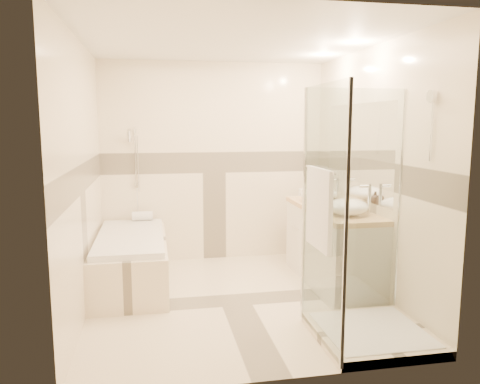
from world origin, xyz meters
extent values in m
cube|color=beige|center=(0.00, 0.00, -0.01)|extent=(2.80, 3.00, 0.01)
cube|color=white|center=(0.00, 0.00, 2.50)|extent=(2.80, 3.00, 0.01)
cube|color=beige|center=(0.00, 1.50, 1.25)|extent=(2.80, 0.01, 2.50)
cube|color=beige|center=(0.00, -1.50, 1.25)|extent=(2.80, 0.01, 2.50)
cube|color=beige|center=(-1.40, 0.00, 1.25)|extent=(0.01, 3.00, 2.50)
cube|color=beige|center=(1.40, 0.00, 1.25)|extent=(0.01, 3.00, 2.50)
cube|color=white|center=(1.39, 0.30, 1.45)|extent=(0.01, 1.60, 1.00)
cylinder|color=silver|center=(-0.97, 1.47, 1.35)|extent=(0.02, 0.02, 0.70)
cube|color=beige|center=(-1.02, 0.65, 0.25)|extent=(0.75, 1.70, 0.50)
cube|color=white|center=(-1.02, 0.65, 0.53)|extent=(0.69, 1.60, 0.06)
ellipsoid|color=white|center=(-1.02, 0.65, 0.48)|extent=(0.56, 1.40, 0.16)
cube|color=white|center=(1.12, 0.30, 0.40)|extent=(0.55, 1.60, 0.80)
cylinder|color=silver|center=(0.83, -0.10, 0.55)|extent=(0.01, 0.24, 0.01)
cylinder|color=silver|center=(0.83, 0.70, 0.55)|extent=(0.01, 0.24, 0.01)
cube|color=#DFB576|center=(1.12, 0.30, 0.83)|extent=(0.57, 1.62, 0.05)
cube|color=beige|center=(0.95, -1.05, 0.04)|extent=(0.90, 0.90, 0.08)
cube|color=white|center=(0.95, -1.05, 0.09)|extent=(0.80, 0.80, 0.01)
cube|color=white|center=(0.51, -1.05, 1.04)|extent=(0.01, 0.90, 2.00)
cube|color=white|center=(0.95, -0.61, 1.04)|extent=(0.90, 0.01, 2.00)
cylinder|color=silver|center=(0.50, -1.50, 1.04)|extent=(0.03, 0.03, 2.00)
cylinder|color=silver|center=(0.50, -0.60, 1.04)|extent=(0.03, 0.03, 2.00)
cylinder|color=silver|center=(1.40, -0.60, 1.04)|extent=(0.03, 0.03, 2.00)
cylinder|color=silver|center=(1.36, -1.05, 1.95)|extent=(0.03, 0.10, 0.10)
cylinder|color=silver|center=(0.47, -1.05, 1.40)|extent=(0.02, 0.60, 0.02)
cube|color=white|center=(0.47, -1.05, 1.10)|extent=(0.04, 0.48, 0.62)
ellipsoid|color=white|center=(1.10, 0.68, 0.94)|extent=(0.43, 0.43, 0.17)
ellipsoid|color=white|center=(1.10, -0.14, 0.93)|extent=(0.40, 0.40, 0.16)
cylinder|color=silver|center=(1.33, 0.68, 0.98)|extent=(0.03, 0.03, 0.26)
cylinder|color=silver|center=(1.28, 0.68, 1.10)|extent=(0.09, 0.02, 0.02)
cylinder|color=silver|center=(1.33, -0.14, 1.00)|extent=(0.03, 0.03, 0.30)
cylinder|color=silver|center=(1.28, -0.14, 1.13)|extent=(0.11, 0.03, 0.03)
imported|color=black|center=(1.10, 0.30, 0.93)|extent=(0.09, 0.09, 0.16)
imported|color=black|center=(1.10, 0.41, 0.92)|extent=(0.14, 0.14, 0.14)
cube|color=white|center=(1.10, 1.02, 0.89)|extent=(0.19, 0.28, 0.09)
cylinder|color=white|center=(-0.91, 1.38, 0.62)|extent=(0.25, 0.11, 0.11)
camera|label=1|loc=(-0.77, -4.39, 1.75)|focal=35.00mm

